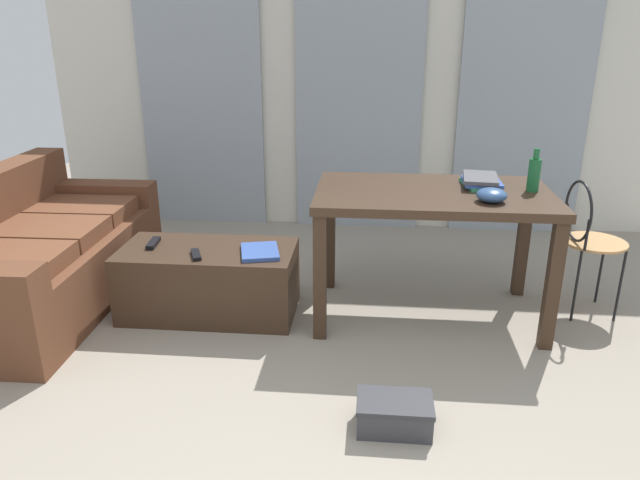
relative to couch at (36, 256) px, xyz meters
name	(u,v)px	position (x,y,z in m)	size (l,w,h in m)	color
ground_plane	(343,343)	(1.93, -0.35, -0.31)	(8.31, 8.31, 0.00)	gray
wall_back	(359,79)	(1.93, 1.78, 0.93)	(5.14, 0.10, 2.48)	silver
curtains	(359,99)	(1.93, 1.69, 0.78)	(3.66, 0.03, 2.17)	#99A3AD
couch	(36,256)	(0.00, 0.00, 0.00)	(0.91, 1.81, 0.80)	brown
coffee_table	(209,281)	(1.11, -0.05, -0.10)	(1.03, 0.51, 0.41)	#382619
craft_table	(433,209)	(2.42, 0.05, 0.36)	(1.33, 0.79, 0.78)	#382619
wire_chair	(586,232)	(3.33, 0.16, 0.21)	(0.36, 0.37, 0.82)	#B7844C
bottle_near	(534,174)	(2.97, 0.09, 0.57)	(0.07, 0.07, 0.24)	#195B2D
bowl	(492,195)	(2.70, -0.15, 0.51)	(0.16, 0.16, 0.07)	#2D4C7A
book_stack	(480,181)	(2.69, 0.16, 0.50)	(0.23, 0.32, 0.06)	#2D7F56
tv_remote_primary	(153,243)	(0.77, -0.02, 0.12)	(0.05, 0.17, 0.03)	black
tv_remote_secondary	(196,255)	(1.08, -0.18, 0.12)	(0.05, 0.16, 0.02)	black
magazine	(260,252)	(1.44, -0.10, 0.12)	(0.21, 0.27, 0.02)	#33519E
shoebox	(394,414)	(2.20, -1.07, -0.23)	(0.33, 0.21, 0.14)	#38383D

